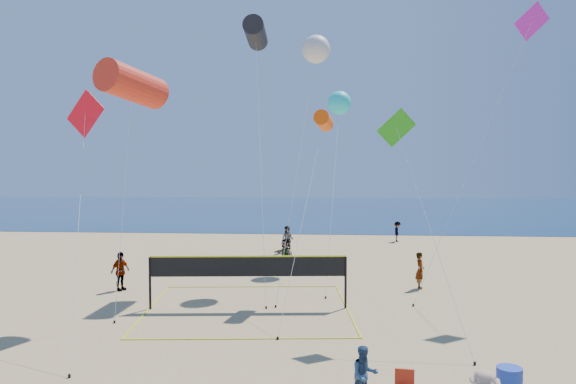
{
  "coord_description": "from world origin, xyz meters",
  "views": [
    {
      "loc": [
        1.55,
        -10.03,
        6.07
      ],
      "look_at": [
        0.64,
        2.0,
        5.43
      ],
      "focal_mm": 35.0,
      "sensor_mm": 36.0,
      "label": 1
    }
  ],
  "objects": [
    {
      "name": "ocean",
      "position": [
        0.0,
        62.0,
        0.01
      ],
      "size": [
        140.0,
        50.0,
        0.03
      ],
      "primitive_type": "cube",
      "color": "navy",
      "rests_on": "ground"
    },
    {
      "name": "bystander_a",
      "position": [
        2.42,
        3.9,
        0.73
      ],
      "size": [
        0.84,
        0.73,
        1.47
      ],
      "primitive_type": "imported",
      "rotation": [
        0.0,
        0.0,
        0.28
      ],
      "color": "navy",
      "rests_on": "ground"
    },
    {
      "name": "far_person_0",
      "position": [
        -8.38,
        15.64,
        0.92
      ],
      "size": [
        0.88,
        1.17,
        1.84
      ],
      "primitive_type": "imported",
      "rotation": [
        0.0,
        0.0,
        1.11
      ],
      "color": "gray",
      "rests_on": "ground"
    },
    {
      "name": "far_person_1",
      "position": [
        -0.96,
        21.12,
        0.9
      ],
      "size": [
        1.46,
        1.64,
        1.8
      ],
      "primitive_type": "imported",
      "rotation": [
        0.0,
        0.0,
        -0.9
      ],
      "color": "gray",
      "rests_on": "ground"
    },
    {
      "name": "far_person_2",
      "position": [
        5.87,
        17.1,
        0.88
      ],
      "size": [
        0.43,
        0.65,
        1.76
      ],
      "primitive_type": "imported",
      "rotation": [
        0.0,
        0.0,
        1.55
      ],
      "color": "gray",
      "rests_on": "ground"
    },
    {
      "name": "far_person_3",
      "position": [
        -1.3,
        27.37,
        0.9
      ],
      "size": [
        1.06,
        0.95,
        1.8
      ],
      "primitive_type": "imported",
      "rotation": [
        0.0,
        0.0,
        -0.37
      ],
      "color": "gray",
      "rests_on": "ground"
    },
    {
      "name": "far_person_4",
      "position": [
        6.71,
        33.29,
        0.78
      ],
      "size": [
        0.7,
        1.07,
        1.55
      ],
      "primitive_type": "imported",
      "rotation": [
        0.0,
        0.0,
        1.45
      ],
      "color": "gray",
      "rests_on": "ground"
    },
    {
      "name": "volleyball_net",
      "position": [
        -1.84,
        12.8,
        1.51
      ],
      "size": [
        9.05,
        8.91,
        2.22
      ],
      "rotation": [
        0.0,
        0.0,
        0.09
      ],
      "color": "black",
      "rests_on": "ground"
    },
    {
      "name": "kite_0",
      "position": [
        -6.2,
        11.6,
        9.12
      ],
      "size": [
        2.33,
        3.34,
        9.96
      ],
      "rotation": [
        0.0,
        0.0,
        -0.37
      ],
      "color": "red",
      "rests_on": "ground"
    },
    {
      "name": "kite_1",
      "position": [
        -2.33,
        19.05,
        12.74
      ],
      "size": [
        1.84,
        7.53,
        13.44
      ],
      "rotation": [
        0.0,
        0.0,
        0.02
      ],
      "color": "black",
      "rests_on": "ground"
    },
    {
      "name": "kite_2",
      "position": [
        1.23,
        15.83,
        7.96
      ],
      "size": [
        1.97,
        7.95,
        8.44
      ],
      "rotation": [
        0.0,
        0.0,
        -0.14
      ],
      "color": "#FF5108",
      "rests_on": "ground"
    },
    {
      "name": "kite_3",
      "position": [
        -8.1,
        11.47,
        7.67
      ],
      "size": [
        3.39,
        7.16,
        8.97
      ],
      "rotation": [
        0.0,
        0.0,
        -0.16
      ],
      "color": "red",
      "rests_on": "ground"
    },
    {
      "name": "kite_4",
      "position": [
        4.1,
        10.72,
        6.89
      ],
      "size": [
        2.69,
        4.26,
        8.08
      ],
      "rotation": [
        0.0,
        0.0,
        0.28
      ],
      "color": "green",
      "rests_on": "ground"
    },
    {
      "name": "kite_5",
      "position": [
        10.12,
        15.8,
        11.6
      ],
      "size": [
        6.27,
        2.51,
        13.2
      ],
      "rotation": [
        0.0,
        0.0,
        0.43
      ],
      "color": "#E224C5",
      "rests_on": "ground"
    },
    {
      "name": "kite_6",
      "position": [
        0.76,
        20.01,
        12.06
      ],
      "size": [
        2.41,
        7.88,
        12.81
      ],
      "rotation": [
        0.0,
        0.0,
        0.23
      ],
      "color": "silver",
      "rests_on": "ground"
    },
    {
      "name": "kite_7",
      "position": [
        2.07,
        23.76,
        9.63
      ],
      "size": [
        1.48,
        9.76,
        10.33
      ],
      "rotation": [
        0.0,
        0.0,
        0.04
      ],
      "color": "#21E1E7",
      "rests_on": "ground"
    }
  ]
}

